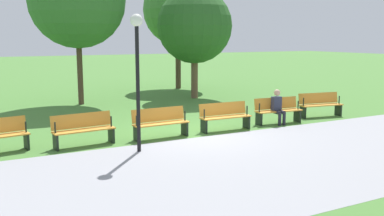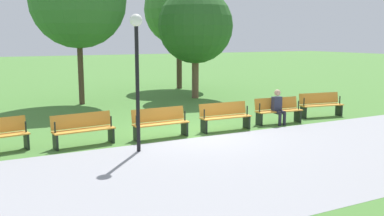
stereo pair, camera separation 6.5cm
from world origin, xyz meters
name	(u,v)px [view 1 (the left image)]	position (x,y,z in m)	size (l,w,h in m)	color
ground_plane	(195,134)	(0.00, 0.00, 0.00)	(120.00, 120.00, 0.00)	#477A33
path_paving	(261,162)	(0.00, 3.38, 0.00)	(25.58, 5.97, 0.01)	#939399
bench_0	(320,104)	(-5.65, -0.50, 0.47)	(1.76, 0.73, 0.89)	orange
bench_1	(278,110)	(-3.40, -0.22, 0.47)	(1.74, 0.63, 0.89)	orange
bench_2	(225,116)	(-1.13, -0.09, 0.47)	(1.72, 0.52, 0.89)	orange
bench_3	(160,122)	(1.13, -0.09, 0.47)	(1.72, 0.52, 0.89)	orange
bench_4	(83,129)	(3.40, -0.22, 0.47)	(1.74, 0.63, 0.89)	orange
person_seated	(278,106)	(-3.29, -0.09, 0.64)	(0.36, 0.54, 1.20)	#2D3347
tree_0	(195,26)	(-3.81, -7.17, 3.51)	(3.64, 3.64, 5.34)	brown
tree_1	(77,0)	(1.65, -7.75, 4.57)	(4.19, 4.19, 6.67)	#4C3828
tree_2	(178,10)	(-4.87, -11.17, 4.49)	(4.00, 4.00, 6.51)	#4C3828
lamp_post	(137,56)	(2.26, 1.09, 2.52)	(0.32, 0.32, 3.56)	black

